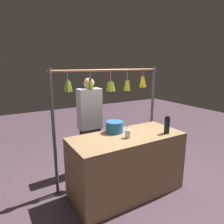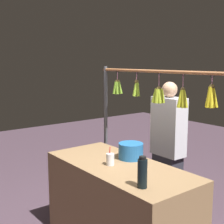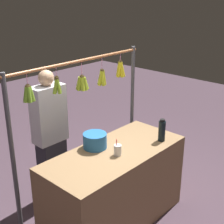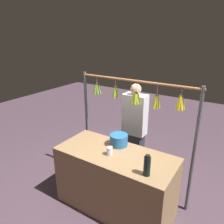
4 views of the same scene
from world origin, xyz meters
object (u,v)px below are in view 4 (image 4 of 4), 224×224
(blue_bucket, at_px, (119,140))
(drink_cup, at_px, (109,151))
(vendor_person, at_px, (134,132))
(water_bottle, at_px, (147,166))

(blue_bucket, bearing_deg, drink_cup, 96.87)
(blue_bucket, bearing_deg, vendor_person, -82.05)
(blue_bucket, relative_size, drink_cup, 1.41)
(water_bottle, relative_size, drink_cup, 1.43)
(water_bottle, xyz_separation_m, drink_cup, (0.58, -0.13, -0.06))
(blue_bucket, xyz_separation_m, vendor_person, (0.09, -0.65, -0.15))
(drink_cup, bearing_deg, water_bottle, 167.25)
(water_bottle, bearing_deg, blue_bucket, -34.29)
(water_bottle, bearing_deg, drink_cup, -12.75)
(blue_bucket, xyz_separation_m, drink_cup, (-0.03, 0.29, -0.02))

